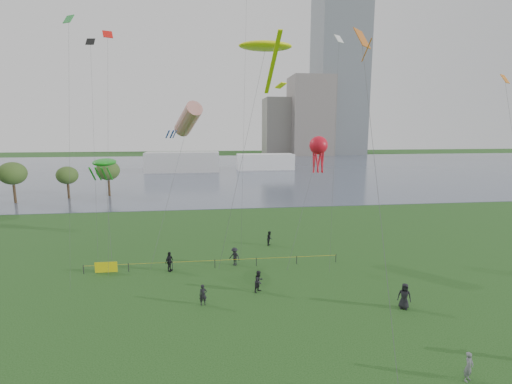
{
  "coord_description": "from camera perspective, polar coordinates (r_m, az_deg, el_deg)",
  "views": [
    {
      "loc": [
        -3.75,
        -19.98,
        13.23
      ],
      "look_at": [
        0.0,
        10.0,
        8.0
      ],
      "focal_mm": 26.0,
      "sensor_mm": 36.0,
      "label": 1
    }
  ],
  "objects": [
    {
      "name": "spectator_f",
      "position": [
        29.28,
        -8.14,
        -15.4
      ],
      "size": [
        0.65,
        0.49,
        1.6
      ],
      "primitive_type": "imported",
      "rotation": [
        0.0,
        0.0,
        0.19
      ],
      "color": "black",
      "rests_on": "ground_plane"
    },
    {
      "name": "fence",
      "position": [
        36.73,
        -16.1,
        -10.77
      ],
      "size": [
        24.07,
        0.07,
        1.05
      ],
      "color": "black",
      "rests_on": "ground_plane"
    },
    {
      "name": "kite_stingray",
      "position": [
        37.81,
        1.47,
        21.45
      ],
      "size": [
        7.47,
        10.09,
        21.34
      ],
      "rotation": [
        0.0,
        0.0,
        0.14
      ],
      "color": "#3F3F42"
    },
    {
      "name": "kite_flyer",
      "position": [
        24.34,
        29.92,
        -22.27
      ],
      "size": [
        0.7,
        0.62,
        1.62
      ],
      "primitive_type": "imported",
      "rotation": [
        0.0,
        0.0,
        0.5
      ],
      "color": "slate",
      "rests_on": "ground_plane"
    },
    {
      "name": "spectator_b",
      "position": [
        36.65,
        -3.31,
        -9.87
      ],
      "size": [
        1.32,
        1.25,
        1.79
      ],
      "primitive_type": "imported",
      "rotation": [
        0.0,
        0.0,
        -0.68
      ],
      "color": "black",
      "rests_on": "ground_plane"
    },
    {
      "name": "spectator_a",
      "position": [
        31.07,
        0.46,
        -13.57
      ],
      "size": [
        1.1,
        1.09,
        1.79
      ],
      "primitive_type": "imported",
      "rotation": [
        0.0,
        0.0,
        0.76
      ],
      "color": "black",
      "rests_on": "ground_plane"
    },
    {
      "name": "kite_delta",
      "position": [
        29.43,
        16.24,
        20.14
      ],
      "size": [
        3.48,
        13.97,
        20.38
      ],
      "rotation": [
        0.0,
        0.0,
        -0.42
      ],
      "color": "#3F3F42"
    },
    {
      "name": "pavilion_right",
      "position": [
        119.79,
        1.43,
        4.67
      ],
      "size": [
        18.0,
        7.0,
        5.0
      ],
      "primitive_type": "cube",
      "color": "white",
      "rests_on": "ground_plane"
    },
    {
      "name": "building_mid",
      "position": [
        188.75,
        8.33,
        11.46
      ],
      "size": [
        20.0,
        20.0,
        38.0
      ],
      "primitive_type": "cube",
      "color": "slate",
      "rests_on": "ground_plane"
    },
    {
      "name": "pavilion_left",
      "position": [
        115.73,
        -11.22,
        4.56
      ],
      "size": [
        22.0,
        8.0,
        6.0
      ],
      "primitive_type": "cube",
      "color": "silver",
      "rests_on": "ground_plane"
    },
    {
      "name": "small_kites",
      "position": [
        38.69,
        -5.52,
        23.87
      ],
      "size": [
        37.96,
        14.87,
        13.54
      ],
      "color": "black"
    },
    {
      "name": "lake",
      "position": [
        120.77,
        -5.31,
        3.49
      ],
      "size": [
        400.0,
        120.0,
        0.08
      ],
      "primitive_type": "cube",
      "color": "#4F596C",
      "rests_on": "ground_plane"
    },
    {
      "name": "kite_creature",
      "position": [
        41.06,
        -22.28,
        4.2
      ],
      "size": [
        2.37,
        6.48,
        10.16
      ],
      "rotation": [
        0.0,
        0.0,
        0.05
      ],
      "color": "#3F3F42"
    },
    {
      "name": "building_low",
      "position": [
        191.35,
        3.7,
        10.02
      ],
      "size": [
        16.0,
        18.0,
        28.0
      ],
      "primitive_type": "cube",
      "color": "slate",
      "rests_on": "ground_plane"
    },
    {
      "name": "trees",
      "position": [
        76.39,
        -33.31,
        2.15
      ],
      "size": [
        27.0,
        16.73,
        7.4
      ],
      "color": "#362718",
      "rests_on": "ground_plane"
    },
    {
      "name": "kite_octopus",
      "position": [
        40.0,
        9.59,
        6.95
      ],
      "size": [
        5.42,
        6.72,
        12.41
      ],
      "rotation": [
        0.0,
        0.0,
        -0.23
      ],
      "color": "#3F3F42"
    },
    {
      "name": "ground_plane",
      "position": [
        24.26,
        3.19,
        -23.25
      ],
      "size": [
        400.0,
        400.0,
        0.0
      ],
      "primitive_type": "plane",
      "color": "#163B12"
    },
    {
      "name": "spectator_g",
      "position": [
        42.63,
        2.12,
        -7.11
      ],
      "size": [
        0.83,
        0.95,
        1.64
      ],
      "primitive_type": "imported",
      "rotation": [
        0.0,
        0.0,
        1.27
      ],
      "color": "black",
      "rests_on": "ground_plane"
    },
    {
      "name": "spectator_c",
      "position": [
        36.05,
        -13.18,
        -10.39
      ],
      "size": [
        0.95,
        1.18,
        1.87
      ],
      "primitive_type": "imported",
      "rotation": [
        0.0,
        0.0,
        1.05
      ],
      "color": "black",
      "rests_on": "ground_plane"
    },
    {
      "name": "tower",
      "position": [
        204.57,
        12.84,
        22.8
      ],
      "size": [
        24.0,
        24.0,
        120.0
      ],
      "primitive_type": "cube",
      "color": "slate",
      "rests_on": "ground_plane"
    },
    {
      "name": "spectator_d",
      "position": [
        30.47,
        21.86,
        -14.64
      ],
      "size": [
        1.13,
        0.99,
        1.95
      ],
      "primitive_type": "imported",
      "rotation": [
        0.0,
        0.0,
        -0.49
      ],
      "color": "black",
      "rests_on": "ground_plane"
    },
    {
      "name": "kite_windsock",
      "position": [
        41.92,
        -10.43,
        10.94
      ],
      "size": [
        5.42,
        10.02,
        16.09
      ],
      "rotation": [
        0.0,
        0.0,
        -0.38
      ],
      "color": "#3F3F42"
    }
  ]
}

